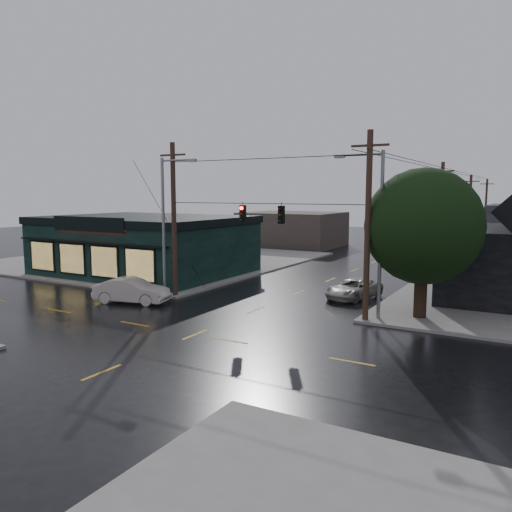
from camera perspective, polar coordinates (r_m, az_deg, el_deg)
The scene contains 15 objects.
ground_plane at distance 24.98m, azimuth -6.96°, elevation -8.91°, with size 160.00×160.00×0.00m, color black.
sidewalk_nw at distance 52.61m, azimuth -11.36°, elevation -0.40°, with size 28.00×28.00×0.15m, color slate.
pizza_shop at distance 43.79m, azimuth -12.59°, elevation 1.33°, with size 16.30×12.34×4.90m.
corner_tree at distance 28.28m, azimuth 18.57°, elevation 3.21°, with size 6.27×6.27×8.13m.
utility_pole_nw at distance 33.84m, azimuth -9.19°, elevation -4.67°, with size 2.00×0.32×10.15m, color #322616, non-canonical shape.
utility_pole_ne at distance 27.74m, azimuth 12.35°, elevation -7.39°, with size 2.00×0.32×10.15m, color #322616, non-canonical shape.
utility_pole_far_a at distance 48.32m, azimuth 20.10°, elevation -1.46°, with size 2.00×0.32×9.65m, color #322616, non-canonical shape.
utility_pole_far_b at distance 67.98m, azimuth 23.01°, elevation 0.80°, with size 2.00×0.32×9.15m, color #322616, non-canonical shape.
utility_pole_far_c at distance 87.79m, azimuth 24.61°, elevation 2.04°, with size 2.00×0.32×9.15m, color #322616, non-canonical shape.
span_signal_assembly at distance 29.43m, azimuth 0.65°, elevation 4.85°, with size 13.00×0.48×1.23m.
streetlight_nw at distance 33.51m, azimuth -10.34°, elevation -4.81°, with size 5.40×0.30×9.15m, color gray, non-canonical shape.
streetlight_ne at distance 28.25m, azimuth 13.76°, elevation -7.16°, with size 5.40×0.30×9.15m, color gray, non-canonical shape.
bg_building_west at distance 65.82m, azimuth 4.20°, elevation 3.08°, with size 12.00×10.00×4.40m, color #3E322D.
sedan_cream at distance 32.55m, azimuth -14.03°, elevation -3.85°, with size 1.67×4.79×1.58m, color #BAB0A3.
suv_silver at distance 33.57m, azimuth 11.11°, elevation -3.70°, with size 2.12×4.59×1.27m, color #A5A398.
Camera 1 is at (14.46, -19.16, 6.91)m, focal length 35.00 mm.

